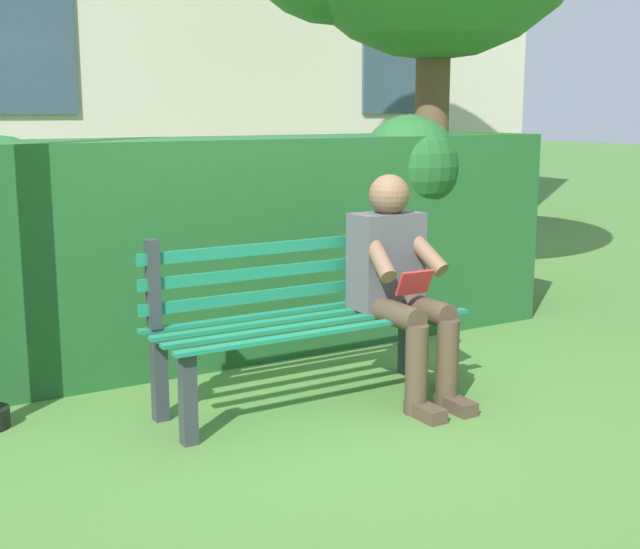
{
  "coord_description": "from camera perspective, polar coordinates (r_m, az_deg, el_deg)",
  "views": [
    {
      "loc": [
        2.18,
        3.74,
        1.53
      ],
      "look_at": [
        0.0,
        0.1,
        0.72
      ],
      "focal_mm": 48.19,
      "sensor_mm": 36.0,
      "label": 1
    }
  ],
  "objects": [
    {
      "name": "ground",
      "position": [
        4.59,
        -0.65,
        -8.6
      ],
      "size": [
        60.0,
        60.0,
        0.0
      ],
      "primitive_type": "plane",
      "color": "#477533"
    },
    {
      "name": "park_bench",
      "position": [
        4.52,
        -1.17,
        -2.81
      ],
      "size": [
        1.68,
        0.53,
        0.91
      ],
      "color": "#2D3338",
      "rests_on": "ground"
    },
    {
      "name": "person_seated",
      "position": [
        4.6,
        5.28,
        -0.36
      ],
      "size": [
        0.44,
        0.73,
        1.19
      ],
      "color": "#4C4C51",
      "rests_on": "ground"
    },
    {
      "name": "hedge_backdrop",
      "position": [
        5.42,
        -6.92,
        2.25
      ],
      "size": [
        4.83,
        0.84,
        1.5
      ],
      "color": "#1E5123",
      "rests_on": "ground"
    }
  ]
}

